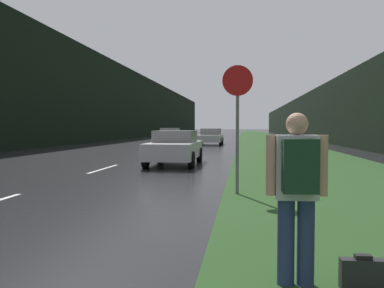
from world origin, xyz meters
name	(u,v)px	position (x,y,z in m)	size (l,w,h in m)	color
grass_verge	(268,142)	(7.48, 40.00, 0.01)	(6.00, 240.00, 0.02)	#26471E
lane_stripe_c	(104,169)	(0.00, 12.33, 0.00)	(0.12, 3.00, 0.01)	silver
lane_stripe_d	(149,155)	(0.00, 19.33, 0.00)	(0.12, 3.00, 0.01)	silver
lane_stripe_e	(172,148)	(0.00, 26.33, 0.00)	(0.12, 3.00, 0.01)	silver
treeline_far_side	(124,104)	(-10.48, 50.00, 4.49)	(2.00, 140.00, 8.97)	black
treeline_near_side	(313,116)	(13.48, 50.00, 2.80)	(2.00, 140.00, 5.60)	black
stop_sign	(237,116)	(4.79, 7.36, 1.72)	(0.66, 0.07, 2.82)	slate
hitchhiker_with_backpack	(297,188)	(5.40, 2.22, 0.93)	(0.56, 0.40, 1.61)	navy
suitcase	(363,275)	(5.99, 2.22, 0.15)	(0.40, 0.13, 0.33)	#232326
car_passing_near	(175,147)	(2.24, 14.23, 0.68)	(1.89, 4.29, 1.35)	#BCBCBC
car_passing_far	(211,137)	(2.24, 32.35, 0.69)	(1.96, 4.60, 1.37)	#BCBCBC
car_oncoming	(170,135)	(-2.24, 38.20, 0.71)	(2.01, 4.73, 1.41)	#BCBCBC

